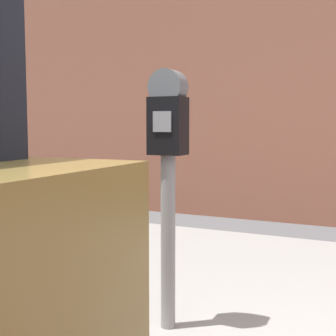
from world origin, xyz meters
TOP-DOWN VIEW (x-y plane):
  - sidewalk at (0.00, 2.20)m, footprint 24.00×2.80m
  - parking_meter at (-0.41, 1.27)m, footprint 0.19×0.14m

SIDE VIEW (x-z plane):
  - sidewalk at x=0.00m, z-range 0.00..0.12m
  - parking_meter at x=-0.41m, z-range 0.35..1.73m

